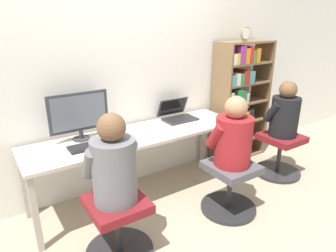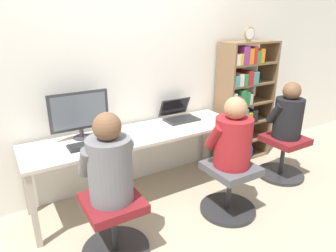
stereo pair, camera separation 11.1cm
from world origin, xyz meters
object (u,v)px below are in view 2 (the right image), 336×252
(desktop_monitor, at_px, (80,113))
(person_near_shelf, at_px, (288,114))
(laptop, at_px, (179,115))
(desk_clock, at_px, (249,34))
(office_chair_side, at_px, (283,155))
(keyboard, at_px, (91,144))
(office_chair_right, at_px, (229,187))
(person_at_monitor, at_px, (110,164))
(bookshelf, at_px, (241,104))
(office_chair_left, at_px, (114,225))
(person_at_laptop, at_px, (233,137))

(desktop_monitor, height_order, person_near_shelf, desktop_monitor)
(desktop_monitor, relative_size, laptop, 1.48)
(desk_clock, height_order, office_chair_side, desk_clock)
(keyboard, distance_m, desk_clock, 2.14)
(office_chair_right, xyz_separation_m, person_near_shelf, (1.01, 0.21, 0.51))
(keyboard, bearing_deg, desktop_monitor, 93.75)
(keyboard, distance_m, person_near_shelf, 2.16)
(person_at_monitor, height_order, bookshelf, bookshelf)
(laptop, height_order, person_at_monitor, person_at_monitor)
(keyboard, relative_size, person_near_shelf, 0.62)
(keyboard, xyz_separation_m, office_chair_left, (-0.04, -0.59, -0.45))
(desktop_monitor, bearing_deg, laptop, -0.50)
(office_chair_right, bearing_deg, bookshelf, 42.43)
(person_at_monitor, distance_m, person_at_laptop, 1.14)
(keyboard, height_order, office_chair_side, keyboard)
(office_chair_side, bearing_deg, laptop, 148.24)
(person_near_shelf, bearing_deg, person_at_laptop, -168.54)
(bookshelf, relative_size, office_chair_side, 2.82)
(office_chair_right, distance_m, desk_clock, 1.75)
(office_chair_right, distance_m, person_at_laptop, 0.51)
(keyboard, xyz_separation_m, person_at_monitor, (-0.04, -0.58, 0.07))
(office_chair_side, bearing_deg, office_chair_right, -168.53)
(office_chair_left, distance_m, bookshelf, 2.23)
(office_chair_left, height_order, person_near_shelf, person_near_shelf)
(person_at_monitor, bearing_deg, desk_clock, 19.07)
(desktop_monitor, xyz_separation_m, desk_clock, (1.96, -0.11, 0.66))
(person_at_laptop, height_order, desk_clock, desk_clock)
(person_near_shelf, bearing_deg, laptop, 148.42)
(office_chair_right, bearing_deg, person_at_laptop, 90.00)
(person_at_laptop, bearing_deg, laptop, 91.55)
(desktop_monitor, height_order, person_at_monitor, person_at_monitor)
(person_at_laptop, bearing_deg, person_at_monitor, 177.53)
(person_at_monitor, bearing_deg, office_chair_right, -2.69)
(office_chair_left, distance_m, office_chair_right, 1.14)
(desktop_monitor, height_order, person_at_laptop, desktop_monitor)
(person_at_laptop, height_order, bookshelf, bookshelf)
(laptop, height_order, keyboard, laptop)
(person_at_monitor, relative_size, office_chair_side, 1.26)
(laptop, distance_m, desk_clock, 1.22)
(office_chair_right, height_order, bookshelf, bookshelf)
(laptop, xyz_separation_m, office_chair_side, (1.03, -0.64, -0.49))
(keyboard, relative_size, person_at_laptop, 0.61)
(desk_clock, bearing_deg, person_at_laptop, -138.98)
(person_at_monitor, xyz_separation_m, office_chair_side, (2.15, 0.15, -0.53))
(laptop, xyz_separation_m, keyboard, (-1.08, -0.21, -0.03))
(laptop, distance_m, office_chair_left, 1.46)
(desktop_monitor, relative_size, bookshelf, 0.36)
(keyboard, bearing_deg, bookshelf, 5.23)
(person_near_shelf, bearing_deg, keyboard, 168.61)
(office_chair_right, distance_m, person_near_shelf, 1.15)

